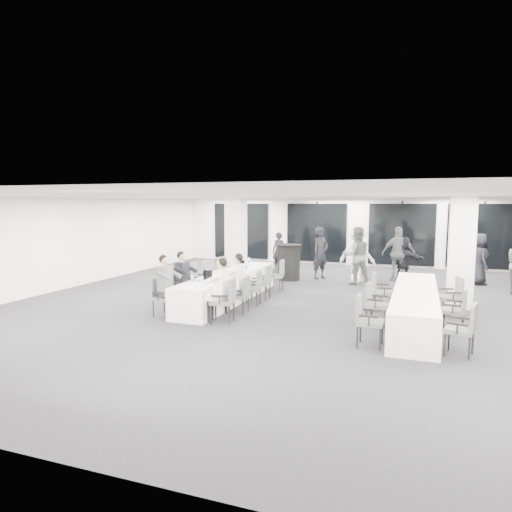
{
  "coord_description": "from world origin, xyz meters",
  "views": [
    {
      "loc": [
        3.2,
        -11.42,
        2.63
      ],
      "look_at": [
        -0.84,
        -0.2,
        1.24
      ],
      "focal_mm": 32.0,
      "sensor_mm": 36.0,
      "label": 1
    }
  ],
  "objects_px": {
    "chair_main_right_near": "(226,298)",
    "chair_side_right_far": "(453,294)",
    "chair_main_right_fourth": "(264,280)",
    "standing_guest_e": "(479,256)",
    "ice_bucket_near": "(208,275)",
    "standing_guest_g": "(279,249)",
    "chair_main_left_fourth": "(211,275)",
    "chair_side_left_near": "(366,317)",
    "standing_guest_f": "(404,256)",
    "chair_main_left_near": "(162,294)",
    "chair_side_right_near": "(465,326)",
    "standing_guest_c": "(357,251)",
    "chair_side_left_mid": "(374,301)",
    "banquet_table_side": "(415,307)",
    "chair_main_left_mid": "(196,279)",
    "chair_main_right_mid": "(254,286)",
    "chair_main_right_far": "(277,273)",
    "standing_guest_b": "(357,252)",
    "standing_guest_a": "(320,250)",
    "chair_side_left_far": "(380,289)",
    "chair_side_right_mid": "(458,307)",
    "chair_main_right_second": "(241,292)",
    "cocktail_table": "(289,262)",
    "standing_guest_d": "(399,250)",
    "ice_bucket_far": "(241,264)",
    "chair_main_left_second": "(179,285)",
    "banquet_table_main": "(229,287)",
    "chair_main_left_far": "(226,270)"
  },
  "relations": [
    {
      "from": "chair_main_left_second",
      "to": "chair_side_right_mid",
      "type": "xyz_separation_m",
      "value": [
        6.41,
        0.07,
        -0.08
      ]
    },
    {
      "from": "cocktail_table",
      "to": "standing_guest_g",
      "type": "height_order",
      "value": "standing_guest_g"
    },
    {
      "from": "chair_main_right_near",
      "to": "standing_guest_f",
      "type": "distance_m",
      "value": 7.83
    },
    {
      "from": "standing_guest_g",
      "to": "chair_main_left_fourth",
      "type": "bearing_deg",
      "value": -82.57
    },
    {
      "from": "chair_main_right_far",
      "to": "standing_guest_b",
      "type": "xyz_separation_m",
      "value": [
        2.06,
        1.97,
        0.51
      ]
    },
    {
      "from": "chair_side_left_mid",
      "to": "chair_side_right_near",
      "type": "bearing_deg",
      "value": 55.68
    },
    {
      "from": "chair_main_left_second",
      "to": "chair_side_right_mid",
      "type": "relative_size",
      "value": 1.15
    },
    {
      "from": "standing_guest_d",
      "to": "ice_bucket_far",
      "type": "height_order",
      "value": "standing_guest_d"
    },
    {
      "from": "chair_main_left_mid",
      "to": "chair_main_right_near",
      "type": "distance_m",
      "value": 2.48
    },
    {
      "from": "chair_main_left_mid",
      "to": "chair_main_right_mid",
      "type": "distance_m",
      "value": 1.67
    },
    {
      "from": "chair_side_right_near",
      "to": "standing_guest_g",
      "type": "height_order",
      "value": "standing_guest_g"
    },
    {
      "from": "chair_main_left_far",
      "to": "standing_guest_e",
      "type": "xyz_separation_m",
      "value": [
        7.45,
        3.3,
        0.39
      ]
    },
    {
      "from": "standing_guest_f",
      "to": "chair_main_left_fourth",
      "type": "bearing_deg",
      "value": 72.62
    },
    {
      "from": "chair_main_left_near",
      "to": "chair_side_right_far",
      "type": "xyz_separation_m",
      "value": [
        6.4,
        2.24,
        0.01
      ]
    },
    {
      "from": "chair_main_left_near",
      "to": "standing_guest_c",
      "type": "bearing_deg",
      "value": 159.1
    },
    {
      "from": "banquet_table_main",
      "to": "standing_guest_a",
      "type": "relative_size",
      "value": 2.45
    },
    {
      "from": "chair_main_right_near",
      "to": "chair_side_right_far",
      "type": "relative_size",
      "value": 1.08
    },
    {
      "from": "chair_main_right_near",
      "to": "chair_main_right_fourth",
      "type": "height_order",
      "value": "chair_main_right_near"
    },
    {
      "from": "chair_main_left_far",
      "to": "chair_side_left_near",
      "type": "relative_size",
      "value": 1.01
    },
    {
      "from": "chair_main_left_fourth",
      "to": "chair_main_left_near",
      "type": "bearing_deg",
      "value": 14.05
    },
    {
      "from": "chair_main_left_near",
      "to": "chair_side_right_near",
      "type": "distance_m",
      "value": 6.44
    },
    {
      "from": "chair_side_right_mid",
      "to": "standing_guest_b",
      "type": "relative_size",
      "value": 0.43
    },
    {
      "from": "chair_side_left_near",
      "to": "ice_bucket_far",
      "type": "xyz_separation_m",
      "value": [
        -3.98,
        3.82,
        0.32
      ]
    },
    {
      "from": "chair_main_left_fourth",
      "to": "chair_side_right_far",
      "type": "relative_size",
      "value": 1.07
    },
    {
      "from": "chair_side_left_far",
      "to": "standing_guest_f",
      "type": "height_order",
      "value": "standing_guest_f"
    },
    {
      "from": "chair_side_right_far",
      "to": "ice_bucket_near",
      "type": "height_order",
      "value": "ice_bucket_near"
    },
    {
      "from": "cocktail_table",
      "to": "standing_guest_f",
      "type": "bearing_deg",
      "value": 16.59
    },
    {
      "from": "chair_side_left_mid",
      "to": "chair_side_right_far",
      "type": "relative_size",
      "value": 1.0
    },
    {
      "from": "chair_main_right_fourth",
      "to": "standing_guest_e",
      "type": "bearing_deg",
      "value": -52.33
    },
    {
      "from": "standing_guest_a",
      "to": "ice_bucket_far",
      "type": "height_order",
      "value": "standing_guest_a"
    },
    {
      "from": "banquet_table_side",
      "to": "standing_guest_e",
      "type": "distance_m",
      "value": 6.09
    },
    {
      "from": "chair_main_right_second",
      "to": "chair_main_right_mid",
      "type": "height_order",
      "value": "chair_main_right_mid"
    },
    {
      "from": "standing_guest_d",
      "to": "chair_main_left_fourth",
      "type": "bearing_deg",
      "value": 31.29
    },
    {
      "from": "chair_main_left_near",
      "to": "chair_main_left_far",
      "type": "height_order",
      "value": "chair_main_left_far"
    },
    {
      "from": "chair_side_right_far",
      "to": "standing_guest_a",
      "type": "bearing_deg",
      "value": 29.17
    },
    {
      "from": "standing_guest_a",
      "to": "chair_side_left_far",
      "type": "bearing_deg",
      "value": -118.1
    },
    {
      "from": "cocktail_table",
      "to": "chair_main_left_far",
      "type": "bearing_deg",
      "value": -124.38
    },
    {
      "from": "chair_side_left_near",
      "to": "standing_guest_f",
      "type": "xyz_separation_m",
      "value": [
        0.4,
        7.65,
        0.31
      ]
    },
    {
      "from": "chair_side_right_mid",
      "to": "standing_guest_e",
      "type": "relative_size",
      "value": 0.48
    },
    {
      "from": "chair_side_left_near",
      "to": "standing_guest_f",
      "type": "distance_m",
      "value": 7.67
    },
    {
      "from": "chair_main_left_near",
      "to": "chair_side_left_near",
      "type": "relative_size",
      "value": 0.94
    },
    {
      "from": "chair_main_left_fourth",
      "to": "standing_guest_e",
      "type": "height_order",
      "value": "standing_guest_e"
    },
    {
      "from": "banquet_table_main",
      "to": "standing_guest_a",
      "type": "bearing_deg",
      "value": 70.35
    },
    {
      "from": "chair_side_right_far",
      "to": "chair_main_right_far",
      "type": "bearing_deg",
      "value": 57.51
    },
    {
      "from": "banquet_table_side",
      "to": "chair_side_left_near",
      "type": "distance_m",
      "value": 2.16
    },
    {
      "from": "banquet_table_main",
      "to": "chair_main_left_fourth",
      "type": "bearing_deg",
      "value": 141.8
    },
    {
      "from": "banquet_table_side",
      "to": "chair_side_right_far",
      "type": "xyz_separation_m",
      "value": [
        0.83,
        0.97,
        0.15
      ]
    },
    {
      "from": "ice_bucket_near",
      "to": "standing_guest_e",
      "type": "bearing_deg",
      "value": 42.71
    },
    {
      "from": "chair_main_left_fourth",
      "to": "chair_side_right_near",
      "type": "bearing_deg",
      "value": 76.11
    },
    {
      "from": "standing_guest_f",
      "to": "banquet_table_main",
      "type": "bearing_deg",
      "value": 81.75
    }
  ]
}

